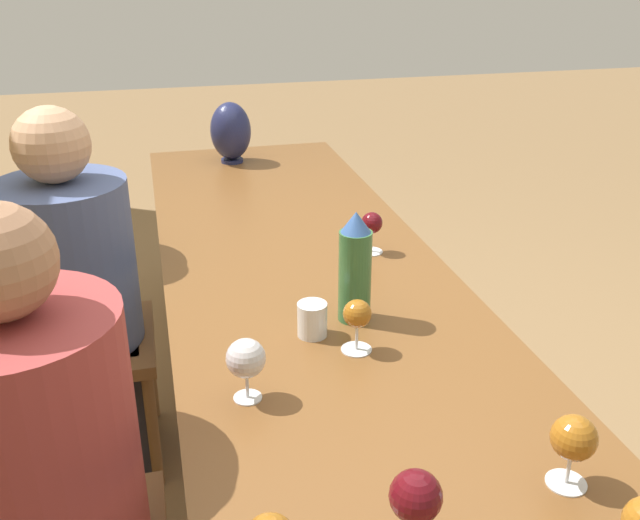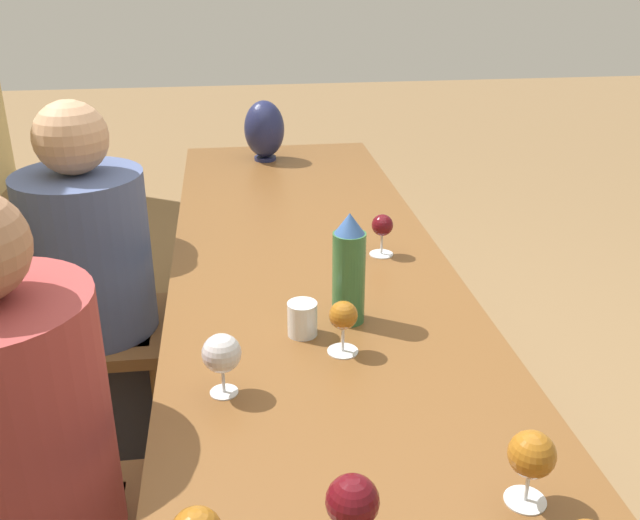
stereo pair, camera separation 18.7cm
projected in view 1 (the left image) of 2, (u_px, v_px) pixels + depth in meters
name	position (u px, v px, depth m)	size (l,w,h in m)	color
ground_plane	(310.00, 473.00, 2.33)	(14.00, 14.00, 0.00)	olive
dining_table	(309.00, 293.00, 2.06)	(2.81, 0.81, 0.72)	brown
water_bottle	(355.00, 268.00, 1.73)	(0.08, 0.08, 0.28)	#336638
water_tumbler	(312.00, 319.00, 1.69)	(0.07, 0.07, 0.08)	silver
vase	(231.00, 131.00, 3.01)	(0.17, 0.17, 0.26)	#1E234C
wine_glass_0	(574.00, 439.00, 1.20)	(0.08, 0.08, 0.14)	silver
wine_glass_1	(246.00, 359.00, 1.44)	(0.08, 0.08, 0.14)	silver
wine_glass_2	(357.00, 316.00, 1.61)	(0.07, 0.07, 0.13)	silver
wine_glass_3	(372.00, 225.00, 2.13)	(0.07, 0.07, 0.13)	silver
wine_glass_6	(416.00, 497.00, 1.08)	(0.08, 0.08, 0.14)	silver
chair_far	(58.00, 334.00, 2.20)	(0.44, 0.44, 0.88)	brown
person_near	(50.00, 486.00, 1.36)	(0.38, 0.38, 1.21)	#2D2D38
person_far	(80.00, 290.00, 2.16)	(0.38, 0.38, 1.18)	#2D2D38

